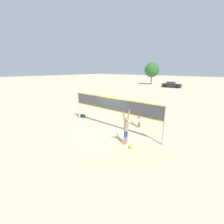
# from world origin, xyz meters

# --- Properties ---
(ground_plane) EXTENTS (200.00, 200.00, 0.00)m
(ground_plane) POSITION_xyz_m (0.00, 0.00, 0.00)
(ground_plane) COLOR beige
(volleyball_net) EXTENTS (8.13, 0.10, 2.44)m
(volleyball_net) POSITION_xyz_m (0.00, 0.00, 1.79)
(volleyball_net) COLOR beige
(volleyball_net) RESTS_ON ground_plane
(player_spiker) EXTENTS (0.28, 0.71, 2.15)m
(player_spiker) POSITION_xyz_m (2.24, -1.37, 1.13)
(player_spiker) COLOR tan
(player_spiker) RESTS_ON ground_plane
(player_blocker) EXTENTS (0.28, 0.68, 1.97)m
(player_blocker) POSITION_xyz_m (1.46, 1.57, 1.03)
(player_blocker) COLOR #8C664C
(player_blocker) RESTS_ON ground_plane
(volleyball) EXTENTS (0.23, 0.23, 0.23)m
(volleyball) POSITION_xyz_m (2.76, -1.58, 0.11)
(volleyball) COLOR yellow
(volleyball) RESTS_ON ground_plane
(gear_bag) EXTENTS (0.41, 0.24, 0.29)m
(gear_bag) POSITION_xyz_m (-3.93, 0.34, 0.14)
(gear_bag) COLOR navy
(gear_bag) RESTS_ON ground_plane
(parked_car_near) EXTENTS (4.58, 2.17, 1.40)m
(parked_car_near) POSITION_xyz_m (-5.96, 30.39, 0.63)
(parked_car_near) COLOR #232328
(parked_car_near) RESTS_ON ground_plane
(tree_left_cluster) EXTENTS (4.24, 4.24, 6.34)m
(tree_left_cluster) POSITION_xyz_m (-13.50, 34.52, 4.21)
(tree_left_cluster) COLOR #4C3823
(tree_left_cluster) RESTS_ON ground_plane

